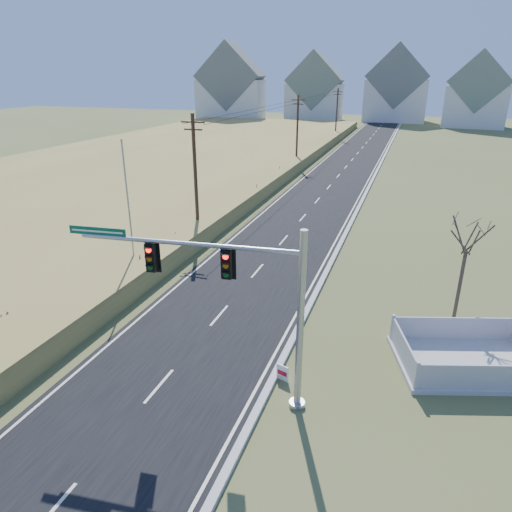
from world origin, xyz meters
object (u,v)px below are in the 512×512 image
Objects in this scene: bare_tree at (469,234)px; open_sign at (282,373)px; flagpole at (130,224)px; fence_enclosure at (467,360)px; traffic_signal_mast at (248,299)px.

open_sign is at bearing -132.98° from bare_tree.
open_sign is 13.79m from flagpole.
fence_enclosure is 9.80× the size of open_sign.
flagpole is at bearing 134.38° from traffic_signal_mast.
open_sign is at bearing 52.73° from traffic_signal_mast.
traffic_signal_mast is 1.06× the size of flagpole.
flagpole is (-10.56, 8.60, -1.02)m from traffic_signal_mast.
traffic_signal_mast is 1.30× the size of fence_enclosure.
fence_enclosure is at bearing 25.58° from traffic_signal_mast.
traffic_signal_mast is 4.31m from open_sign.
fence_enclosure is at bearing 43.75° from open_sign.
fence_enclosure is 0.81× the size of flagpole.
fence_enclosure is 1.16× the size of bare_tree.
flagpole is at bearing 165.79° from open_sign.
open_sign is (0.90, 1.51, -3.94)m from traffic_signal_mast.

